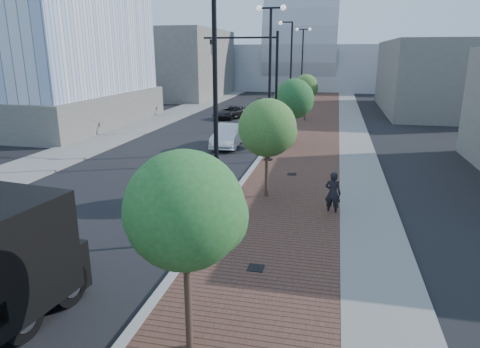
# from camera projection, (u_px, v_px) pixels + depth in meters

# --- Properties ---
(sidewalk) EXTENTS (7.00, 140.00, 0.12)m
(sidewalk) POSITION_uv_depth(u_px,v_px,m) (324.00, 120.00, 43.20)
(sidewalk) COLOR #4C2D23
(sidewalk) RESTS_ON ground
(concrete_strip) EXTENTS (2.40, 140.00, 0.13)m
(concrete_strip) POSITION_uv_depth(u_px,v_px,m) (351.00, 121.00, 42.64)
(concrete_strip) COLOR slate
(concrete_strip) RESTS_ON ground
(curb) EXTENTS (0.30, 140.00, 0.14)m
(curb) POSITION_uv_depth(u_px,v_px,m) (290.00, 119.00, 43.93)
(curb) COLOR gray
(curb) RESTS_ON ground
(west_sidewalk) EXTENTS (4.00, 140.00, 0.12)m
(west_sidewalk) POSITION_uv_depth(u_px,v_px,m) (171.00, 115.00, 46.66)
(west_sidewalk) COLOR slate
(west_sidewalk) RESTS_ON ground
(white_sedan) EXTENTS (1.82, 4.95, 1.62)m
(white_sedan) POSITION_uv_depth(u_px,v_px,m) (229.00, 136.00, 31.11)
(white_sedan) COLOR silver
(white_sedan) RESTS_ON ground
(dark_car_mid) EXTENTS (3.58, 5.05, 1.28)m
(dark_car_mid) POSITION_uv_depth(u_px,v_px,m) (231.00, 112.00, 44.54)
(dark_car_mid) COLOR black
(dark_car_mid) RESTS_ON ground
(dark_car_far) EXTENTS (2.15, 4.73, 1.34)m
(dark_car_far) POSITION_uv_depth(u_px,v_px,m) (260.00, 106.00, 49.89)
(dark_car_far) COLOR black
(dark_car_far) RESTS_ON ground
(pedestrian) EXTENTS (0.77, 0.59, 1.87)m
(pedestrian) POSITION_uv_depth(u_px,v_px,m) (333.00, 193.00, 17.94)
(pedestrian) COLOR black
(pedestrian) RESTS_ON ground
(streetlight_1) EXTENTS (1.44, 0.56, 9.21)m
(streetlight_1) POSITION_uv_depth(u_px,v_px,m) (213.00, 123.00, 14.50)
(streetlight_1) COLOR black
(streetlight_1) RESTS_ON ground
(streetlight_2) EXTENTS (1.72, 0.56, 9.28)m
(streetlight_2) POSITION_uv_depth(u_px,v_px,m) (270.00, 84.00, 25.61)
(streetlight_2) COLOR black
(streetlight_2) RESTS_ON ground
(streetlight_3) EXTENTS (1.44, 0.56, 9.21)m
(streetlight_3) POSITION_uv_depth(u_px,v_px,m) (289.00, 80.00, 37.03)
(streetlight_3) COLOR black
(streetlight_3) RESTS_ON ground
(streetlight_4) EXTENTS (1.72, 0.56, 9.28)m
(streetlight_4) POSITION_uv_depth(u_px,v_px,m) (302.00, 69.00, 48.14)
(streetlight_4) COLOR black
(streetlight_4) RESTS_ON ground
(traffic_mast) EXTENTS (5.09, 0.20, 8.00)m
(traffic_mast) POSITION_uv_depth(u_px,v_px,m) (263.00, 78.00, 28.57)
(traffic_mast) COLOR black
(traffic_mast) RESTS_ON ground
(tree_0) EXTENTS (2.57, 2.56, 4.76)m
(tree_0) POSITION_uv_depth(u_px,v_px,m) (187.00, 210.00, 8.89)
(tree_0) COLOR #382619
(tree_0) RESTS_ON ground
(tree_1) EXTENTS (2.66, 2.66, 4.70)m
(tree_1) POSITION_uv_depth(u_px,v_px,m) (268.00, 128.00, 19.25)
(tree_1) COLOR #382619
(tree_1) RESTS_ON ground
(tree_2) EXTENTS (2.86, 2.86, 4.89)m
(tree_2) POSITION_uv_depth(u_px,v_px,m) (294.00, 99.00, 30.48)
(tree_2) COLOR #382619
(tree_2) RESTS_ON ground
(tree_3) EXTENTS (2.38, 2.33, 4.65)m
(tree_3) POSITION_uv_depth(u_px,v_px,m) (306.00, 86.00, 41.74)
(tree_3) COLOR #382619
(tree_3) RESTS_ON ground
(tower_podium) EXTENTS (19.00, 19.00, 3.00)m
(tower_podium) POSITION_uv_depth(u_px,v_px,m) (32.00, 108.00, 41.06)
(tower_podium) COLOR #5E5B54
(tower_podium) RESTS_ON ground
(convention_center) EXTENTS (50.00, 30.00, 50.00)m
(convention_center) POSITION_uv_depth(u_px,v_px,m) (305.00, 56.00, 84.96)
(convention_center) COLOR #9EA1A8
(convention_center) RESTS_ON ground
(commercial_block_nw) EXTENTS (14.00, 20.00, 10.00)m
(commercial_block_nw) POSITION_uv_depth(u_px,v_px,m) (175.00, 64.00, 65.54)
(commercial_block_nw) COLOR #625F58
(commercial_block_nw) RESTS_ON ground
(commercial_block_ne) EXTENTS (12.00, 22.00, 8.00)m
(commercial_block_ne) POSITION_uv_depth(u_px,v_px,m) (439.00, 77.00, 48.89)
(commercial_block_ne) COLOR #605D57
(commercial_block_ne) RESTS_ON ground
(utility_cover_1) EXTENTS (0.50, 0.50, 0.02)m
(utility_cover_1) POSITION_uv_depth(u_px,v_px,m) (256.00, 268.00, 13.38)
(utility_cover_1) COLOR black
(utility_cover_1) RESTS_ON sidewalk
(utility_cover_2) EXTENTS (0.50, 0.50, 0.02)m
(utility_cover_2) POSITION_uv_depth(u_px,v_px,m) (292.00, 174.00, 23.71)
(utility_cover_2) COLOR black
(utility_cover_2) RESTS_ON sidewalk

